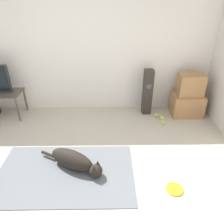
% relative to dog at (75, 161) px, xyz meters
% --- Properties ---
extents(ground_plane, '(12.00, 12.00, 0.00)m').
position_rel_dog_xyz_m(ground_plane, '(-0.15, -0.29, -0.14)').
color(ground_plane, '#BCB29E').
extents(wall_back, '(8.00, 0.06, 2.55)m').
position_rel_dog_xyz_m(wall_back, '(-0.15, 1.81, 1.13)').
color(wall_back, silver).
rests_on(wall_back, ground_plane).
extents(area_rug, '(1.84, 1.12, 0.01)m').
position_rel_dog_xyz_m(area_rug, '(-0.12, -0.09, -0.14)').
color(area_rug, slate).
rests_on(area_rug, ground_plane).
extents(dog, '(0.92, 0.54, 0.27)m').
position_rel_dog_xyz_m(dog, '(0.00, 0.00, 0.00)').
color(dog, black).
rests_on(dog, area_rug).
extents(frisbee, '(0.21, 0.21, 0.03)m').
position_rel_dog_xyz_m(frisbee, '(1.28, -0.39, -0.13)').
color(frisbee, yellow).
rests_on(frisbee, ground_plane).
extents(cardboard_box_lower, '(0.58, 0.42, 0.42)m').
position_rel_dog_xyz_m(cardboard_box_lower, '(1.98, 1.48, 0.07)').
color(cardboard_box_lower, '#A87A4C').
rests_on(cardboard_box_lower, ground_plane).
extents(cardboard_box_upper, '(0.46, 0.33, 0.40)m').
position_rel_dog_xyz_m(cardboard_box_upper, '(1.98, 1.48, 0.48)').
color(cardboard_box_upper, '#A87A4C').
rests_on(cardboard_box_upper, cardboard_box_lower).
extents(floor_speaker, '(0.17, 0.18, 0.89)m').
position_rel_dog_xyz_m(floor_speaker, '(1.21, 1.55, 0.30)').
color(floor_speaker, '#2D2823').
rests_on(floor_speaker, ground_plane).
extents(tennis_ball_by_boxes, '(0.07, 0.07, 0.07)m').
position_rel_dog_xyz_m(tennis_ball_by_boxes, '(1.47, 1.28, -0.11)').
color(tennis_ball_by_boxes, '#C6E033').
rests_on(tennis_ball_by_boxes, ground_plane).
extents(tennis_ball_near_speaker, '(0.07, 0.07, 0.07)m').
position_rel_dog_xyz_m(tennis_ball_near_speaker, '(1.47, 1.10, -0.11)').
color(tennis_ball_near_speaker, '#C6E033').
rests_on(tennis_ball_near_speaker, ground_plane).
extents(tennis_ball_loose_on_carpet, '(0.07, 0.07, 0.07)m').
position_rel_dog_xyz_m(tennis_ball_loose_on_carpet, '(1.39, 1.37, -0.11)').
color(tennis_ball_loose_on_carpet, '#C6E033').
rests_on(tennis_ball_loose_on_carpet, ground_plane).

